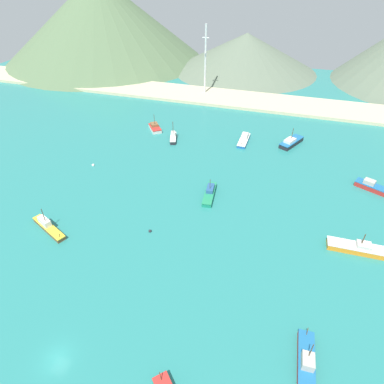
{
  "coord_description": "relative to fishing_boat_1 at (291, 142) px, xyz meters",
  "views": [
    {
      "loc": [
        26.5,
        -16.83,
        49.1
      ],
      "look_at": [
        7.12,
        46.18,
        0.06
      ],
      "focal_mm": 30.08,
      "sensor_mm": 36.0,
      "label": 1
    }
  ],
  "objects": [
    {
      "name": "ground",
      "position": [
        -29.77,
        -49.77,
        -1.18
      ],
      "size": [
        260.0,
        280.0,
        0.5
      ],
      "color": "teal"
    },
    {
      "name": "fishing_boat_1",
      "position": [
        0.0,
        0.0,
        0.0
      ],
      "size": [
        7.39,
        10.38,
        5.79
      ],
      "color": "#232328",
      "rests_on": "ground"
    },
    {
      "name": "fishing_boat_2",
      "position": [
        -45.53,
        -2.73,
        -0.09
      ],
      "size": [
        6.43,
        7.15,
        5.56
      ],
      "color": "silver",
      "rests_on": "ground"
    },
    {
      "name": "fishing_boat_3",
      "position": [
        -48.92,
        -56.1,
        -0.07
      ],
      "size": [
        10.65,
        6.23,
        5.68
      ],
      "color": "brown",
      "rests_on": "ground"
    },
    {
      "name": "fishing_boat_4",
      "position": [
        15.31,
        -42.92,
        -0.09
      ],
      "size": [
        11.08,
        3.09,
        4.75
      ],
      "color": "orange",
      "rests_on": "ground"
    },
    {
      "name": "fishing_boat_8",
      "position": [
        -18.0,
        -33.73,
        -0.14
      ],
      "size": [
        3.24,
        9.66,
        4.84
      ],
      "color": "#198466",
      "rests_on": "ground"
    },
    {
      "name": "fishing_boat_10",
      "position": [
        21.25,
        -18.76,
        -0.03
      ],
      "size": [
        8.64,
        5.95,
        2.91
      ],
      "color": "red",
      "rests_on": "ground"
    },
    {
      "name": "fishing_boat_12",
      "position": [
        -36.95,
        -7.9,
        -0.06
      ],
      "size": [
        3.85,
        7.28,
        6.21
      ],
      "color": "#232328",
      "rests_on": "ground"
    },
    {
      "name": "fishing_boat_13",
      "position": [
        -14.68,
        -2.31,
        -0.15
      ],
      "size": [
        2.86,
        9.63,
        2.22
      ],
      "color": "#1E5BA8",
      "rests_on": "ground"
    },
    {
      "name": "fishing_boat_14",
      "position": [
        6.06,
        -69.26,
        -0.07
      ],
      "size": [
        2.66,
        8.58,
        5.57
      ],
      "color": "red",
      "rests_on": "ground"
    },
    {
      "name": "buoy_0",
      "position": [
        -27.19,
        -50.15,
        -0.8
      ],
      "size": [
        0.71,
        0.71,
        0.71
      ],
      "color": "#232328",
      "rests_on": "ground"
    },
    {
      "name": "buoy_1",
      "position": [
        -53.63,
        -29.7,
        -0.78
      ],
      "size": [
        0.84,
        0.84,
        0.84
      ],
      "color": "silver",
      "rests_on": "ground"
    },
    {
      "name": "beach_strip",
      "position": [
        -29.77,
        32.79,
        -0.33
      ],
      "size": [
        247.0,
        19.17,
        1.2
      ],
      "primitive_type": "cube",
      "color": "beige",
      "rests_on": "ground"
    },
    {
      "name": "hill_west",
      "position": [
        -107.15,
        74.71,
        19.88
      ],
      "size": [
        109.18,
        109.18,
        41.62
      ],
      "color": "#56704C",
      "rests_on": "ground"
    },
    {
      "name": "hill_central",
      "position": [
        -27.95,
        76.17,
        8.05
      ],
      "size": [
        72.67,
        72.67,
        17.95
      ],
      "color": "#60705B",
      "rests_on": "ground"
    },
    {
      "name": "radio_tower",
      "position": [
        -38.16,
        35.31,
        13.19
      ],
      "size": [
        2.77,
        2.21,
        27.67
      ],
      "color": "silver",
      "rests_on": "ground"
    }
  ]
}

